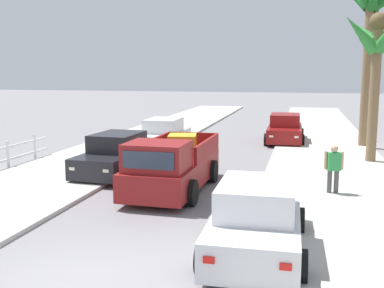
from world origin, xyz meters
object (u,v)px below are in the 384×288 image
Objects in this scene: car_left_mid at (257,220)px; car_right_mid at (117,155)px; palm_tree_left_mid at (378,45)px; car_right_near at (164,135)px; car_left_near at (285,129)px; pickup_truck at (172,167)px; pedestrian at (334,167)px; palm_tree_right_fore at (371,20)px.

car_left_mid is 0.99× the size of car_right_mid.
car_right_near is at bearing 172.30° from palm_tree_left_mid.
car_left_near is 1.00× the size of car_left_mid.
pickup_truck is 3.29× the size of pedestrian.
palm_tree_left_mid reaches higher than car_right_near.
car_right_near is 0.54× the size of palm_tree_right_fore.
car_left_near is 2.70× the size of pedestrian.
car_left_near is 7.51m from palm_tree_left_mid.
pedestrian is (1.82, 4.95, 0.20)m from car_left_mid.
pickup_truck reaches higher than car_left_mid.
car_right_near is at bearing -162.32° from palm_tree_right_fore.
car_left_near is 0.99× the size of car_right_mid.
palm_tree_left_mid is (6.76, 6.28, 4.03)m from pickup_truck.
car_left_mid is at bearing -104.67° from palm_tree_right_fore.
pickup_truck is 4.96m from pedestrian.
palm_tree_right_fore is 4.58m from palm_tree_left_mid.
car_right_near is 5.61m from car_right_mid.
pickup_truck is 0.86× the size of palm_tree_left_mid.
car_left_mid is 16.45m from palm_tree_right_fore.
palm_tree_right_fore reaches higher than pedestrian.
palm_tree_right_fore is 11.56m from pedestrian.
pedestrian is at bearing -101.84° from palm_tree_right_fore.
palm_tree_right_fore is (7.02, 10.61, 5.48)m from pickup_truck.
palm_tree_right_fore reaches higher than car_right_near.
car_left_mid is at bearing -110.16° from pedestrian.
palm_tree_right_fore is at bearing 75.33° from car_left_mid.
palm_tree_left_mid is at bearing 24.73° from car_right_mid.
car_left_near is 0.70× the size of palm_tree_left_mid.
palm_tree_right_fore reaches higher than car_right_mid.
car_left_near is 11.01m from car_right_mid.
pickup_truck is at bearing -70.97° from car_right_near.
pickup_truck is at bearing -35.74° from car_right_mid.
car_right_near is 1.00× the size of car_left_mid.
car_left_near is at bearing 99.94° from pedestrian.
palm_tree_right_fore is at bearing 86.52° from palm_tree_left_mid.
car_right_mid is at bearing -90.83° from car_right_near.
car_right_near and car_right_mid have the same top height.
pickup_truck is 0.65× the size of palm_tree_right_fore.
palm_tree_left_mid is at bearing -7.70° from car_right_near.
car_left_mid is 11.98m from palm_tree_left_mid.
pedestrian is (7.53, -6.95, 0.20)m from car_right_near.
car_right_near is 10.25m from pedestrian.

